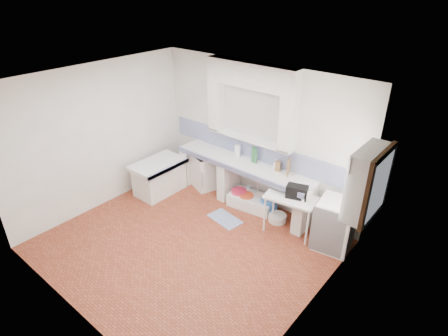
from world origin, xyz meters
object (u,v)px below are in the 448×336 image
Objects in this scene: stove at (206,171)px; fridge at (335,225)px; side_table at (289,215)px; sink at (252,202)px.

stove is 3.04m from fridge.
fridge reaches higher than side_table.
stove is 2.26m from side_table.
sink is at bearing 19.52° from stove.
sink is 1.03× the size of side_table.
side_table is 0.99× the size of fridge.
side_table is (0.99, -0.24, 0.26)m from sink.
stove is 1.28m from sink.
fridge is (3.04, -0.13, 0.07)m from stove.
side_table is 0.80m from fridge.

